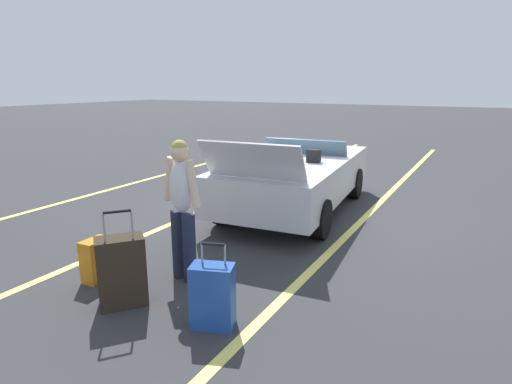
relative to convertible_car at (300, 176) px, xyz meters
name	(u,v)px	position (x,y,z in m)	size (l,w,h in m)	color
ground_plane	(295,210)	(-0.20, -0.02, -0.59)	(80.00, 80.00, 0.00)	#333335
lot_line_near	(363,220)	(-0.20, -1.27, -0.59)	(18.00, 0.12, 0.01)	#EAE066
lot_line_mid	(229,199)	(-0.20, 1.43, -0.59)	(18.00, 0.12, 0.01)	#EAE066
lot_line_far	(129,184)	(-0.20, 4.13, -0.59)	(18.00, 0.12, 0.01)	#EAE066
convertible_car	(300,176)	(0.00, 0.00, 0.00)	(4.35, 2.13, 1.50)	silver
suitcase_large_black	(122,271)	(-4.26, 0.14, -0.22)	(0.55, 0.52, 1.05)	#2D2319
suitcase_medium_bright	(213,296)	(-4.15, -0.91, -0.28)	(0.36, 0.46, 0.82)	#1E479E
suitcase_small_carryon	(97,260)	(-3.99, 0.84, -0.34)	(0.35, 0.22, 0.50)	orange
traveler_person	(182,203)	(-3.47, -0.04, 0.34)	(0.28, 0.61, 1.65)	#1E2338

